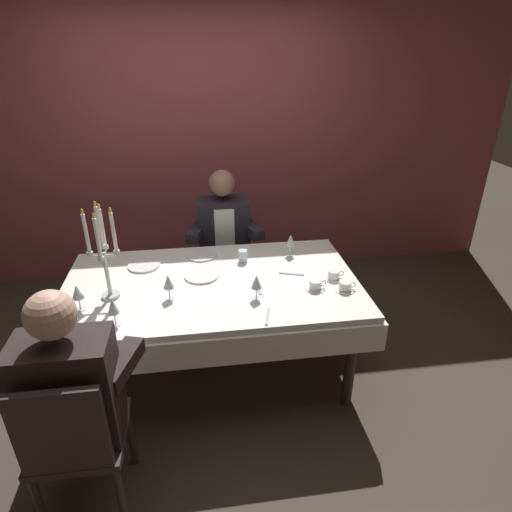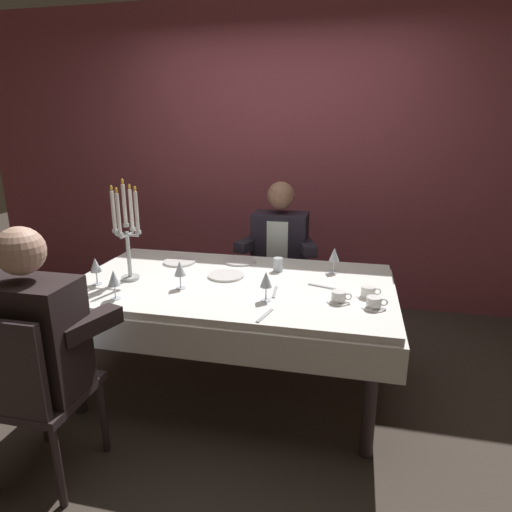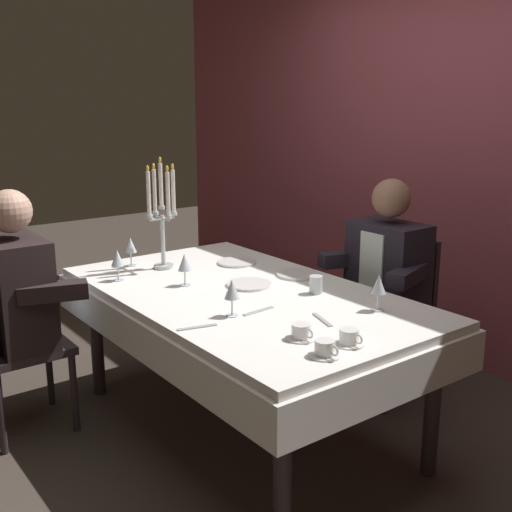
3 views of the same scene
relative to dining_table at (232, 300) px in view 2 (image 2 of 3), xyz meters
The scene contains 21 objects.
ground_plane 0.62m from the dining_table, ahead, with size 12.00×12.00×0.00m, color #40362E.
back_wall 1.81m from the dining_table, 90.00° to the left, with size 6.00×0.12×2.70m, color #96424D.
dining_table is the anchor object (origin of this frame).
candelabra 0.75m from the dining_table, behind, with size 0.19×0.19×0.61m.
dinner_plate_0 0.55m from the dining_table, 148.16° to the left, with size 0.22×0.22×0.01m, color white.
dinner_plate_1 0.16m from the dining_table, 127.65° to the left, with size 0.23×0.23×0.01m, color white.
dinner_plate_2 0.42m from the dining_table, 97.74° to the left, with size 0.23×0.23×0.01m, color white.
wine_glass_0 0.71m from the dining_table, 27.76° to the left, with size 0.07×0.07×0.16m.
wine_glass_1 0.83m from the dining_table, 163.95° to the right, with size 0.07×0.07×0.16m.
wine_glass_2 0.39m from the dining_table, 145.83° to the right, with size 0.07×0.07×0.16m.
wine_glass_3 0.72m from the dining_table, 143.27° to the right, with size 0.07×0.07×0.16m.
wine_glass_4 0.43m from the dining_table, 43.88° to the right, with size 0.07×0.07×0.16m.
water_tumbler_0 0.39m from the dining_table, 47.78° to the left, with size 0.06×0.06×0.09m, color silver.
coffee_cup_0 0.87m from the dining_table, 15.50° to the right, with size 0.13×0.12×0.06m.
coffee_cup_1 0.69m from the dining_table, 16.17° to the right, with size 0.13×0.12×0.06m.
coffee_cup_2 0.81m from the dining_table, ahead, with size 0.13×0.12×0.06m.
spoon_0 0.55m from the dining_table, ahead, with size 0.17×0.02×0.01m, color #B7B7BC.
fork_1 0.55m from the dining_table, 56.76° to the right, with size 0.17×0.02×0.01m, color #B7B7BC.
fork_2 0.33m from the dining_table, 23.66° to the right, with size 0.17×0.02×0.01m, color #B7B7BC.
seated_diner_0 1.12m from the dining_table, 127.51° to the right, with size 0.63×0.48×1.24m.
seated_diner_1 0.90m from the dining_table, 80.77° to the left, with size 0.63×0.48×1.24m.
Camera 2 is at (0.69, -2.40, 1.64)m, focal length 30.71 mm.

